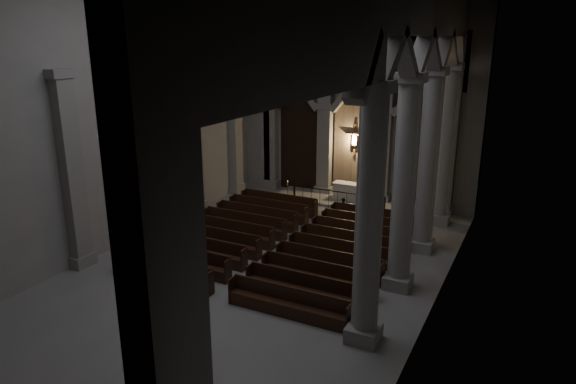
% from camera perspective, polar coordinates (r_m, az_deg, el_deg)
% --- Properties ---
extents(room, '(24.00, 24.10, 12.00)m').
position_cam_1_polar(room, '(18.95, -4.37, 12.09)').
color(room, gray).
rests_on(room, ground).
extents(sanctuary_wall, '(14.00, 0.77, 12.00)m').
position_cam_1_polar(sanctuary_wall, '(29.48, 7.55, 11.70)').
color(sanctuary_wall, gray).
rests_on(sanctuary_wall, ground).
extents(right_arcade, '(1.00, 24.00, 12.00)m').
position_cam_1_polar(right_arcade, '(18.06, 13.42, 12.19)').
color(right_arcade, gray).
rests_on(right_arcade, ground).
extents(left_pilasters, '(0.60, 13.00, 8.03)m').
position_cam_1_polar(left_pilasters, '(26.20, -12.96, 4.82)').
color(left_pilasters, gray).
rests_on(left_pilasters, ground).
extents(sanctuary_step, '(8.50, 2.60, 0.15)m').
position_cam_1_polar(sanctuary_step, '(29.89, 6.47, -1.01)').
color(sanctuary_step, gray).
rests_on(sanctuary_step, ground).
extents(altar, '(1.92, 0.77, 0.98)m').
position_cam_1_polar(altar, '(29.82, 6.85, 0.08)').
color(altar, beige).
rests_on(altar, sanctuary_step).
extents(altar_rail, '(5.41, 0.09, 1.06)m').
position_cam_1_polar(altar_rail, '(28.47, 5.53, -0.55)').
color(altar_rail, black).
rests_on(altar_rail, ground).
extents(candle_stand_left, '(0.21, 0.21, 1.23)m').
position_cam_1_polar(candle_stand_left, '(29.81, -0.05, -0.42)').
color(candle_stand_left, '#B69538').
rests_on(candle_stand_left, ground).
extents(candle_stand_right, '(0.23, 0.23, 1.37)m').
position_cam_1_polar(candle_stand_right, '(27.43, 11.86, -2.25)').
color(candle_stand_right, '#B69538').
rests_on(candle_stand_right, ground).
extents(pews, '(9.89, 10.06, 1.00)m').
position_cam_1_polar(pews, '(22.88, -0.64, -5.88)').
color(pews, black).
rests_on(pews, ground).
extents(worshipper, '(0.48, 0.34, 1.23)m').
position_cam_1_polar(worshipper, '(26.75, 6.15, -1.92)').
color(worshipper, black).
rests_on(worshipper, ground).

